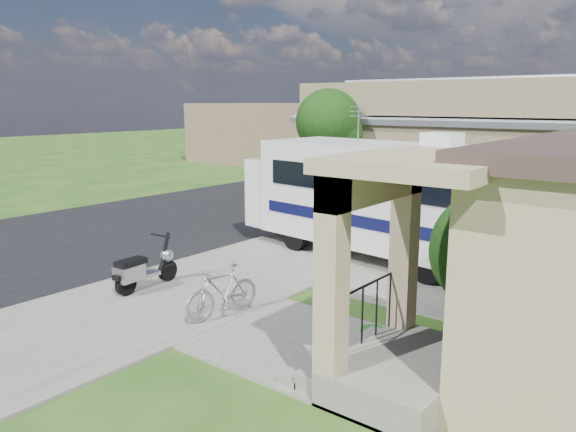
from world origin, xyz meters
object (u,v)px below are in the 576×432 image
Objects in this scene: motorhome at (378,194)px; bicycle at (222,294)px; scooter at (143,270)px; van at (401,160)px; pickup_truck at (333,175)px; shrub at (497,246)px; garden_hose at (373,336)px.

motorhome is 4.86× the size of bicycle.
van is (-4.70, 21.10, 0.40)m from scooter.
scooter is 0.29× the size of pickup_truck.
motorhome is 6.30m from scooter.
scooter is at bearing 114.19° from pickup_truck.
motorhome reaches higher than shrub.
scooter is 2.48m from bicycle.
van reaches higher than garden_hose.
motorhome is at bearing -66.71° from van.
bicycle is 2.94m from garden_hose.
scooter is at bearing -108.27° from motorhome.
bicycle is (-0.10, -5.66, -1.21)m from motorhome.
garden_hose is (2.67, -4.76, -1.61)m from motorhome.
bicycle is at bearing -162.06° from garden_hose.
garden_hose is at bearing -124.88° from shrub.
pickup_truck reaches higher than scooter.
van is at bearing -80.84° from pickup_truck.
van is (-0.32, 7.25, 0.07)m from pickup_truck.
bicycle is at bearing -5.33° from scooter.
bicycle is (-4.14, -2.87, -1.03)m from shrub.
shrub reaches higher than garden_hose.
shrub is (4.04, -2.79, -0.18)m from motorhome.
shrub is 5.14m from bicycle.
van is 22.57m from garden_hose.
van is (-11.32, 18.28, -0.63)m from shrub.
shrub reaches higher than pickup_truck.
van is at bearing 121.59° from motorhome.
pickup_truck is at bearing 136.61° from motorhome.
pickup_truck is 13.75× the size of garden_hose.
garden_hose is at bearing -65.74° from van.
garden_hose is at bearing 133.16° from pickup_truck.
van reaches higher than pickup_truck.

